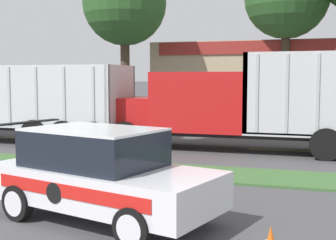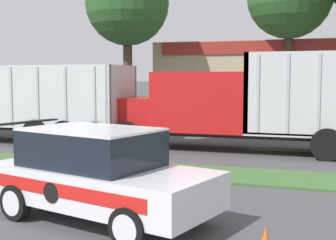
{
  "view_description": "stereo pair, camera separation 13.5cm",
  "coord_description": "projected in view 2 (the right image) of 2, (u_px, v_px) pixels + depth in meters",
  "views": [
    {
      "loc": [
        2.78,
        -2.31,
        2.63
      ],
      "look_at": [
        -1.23,
        10.19,
        1.44
      ],
      "focal_mm": 50.0,
      "sensor_mm": 36.0,
      "label": 1
    },
    {
      "loc": [
        2.91,
        -2.27,
        2.63
      ],
      "look_at": [
        -1.23,
        10.19,
        1.44
      ],
      "focal_mm": 50.0,
      "sensor_mm": 36.0,
      "label": 2
    }
  ],
  "objects": [
    {
      "name": "centre_line_4",
      "position": [
        283.0,
        150.0,
        16.94
      ],
      "size": [
        2.4,
        0.14,
        0.01
      ],
      "primitive_type": "cube",
      "color": "yellow",
      "rests_on": "ground_plane"
    },
    {
      "name": "centre_line_2",
      "position": [
        29.0,
        138.0,
        20.33
      ],
      "size": [
        2.4,
        0.14,
        0.01
      ],
      "primitive_type": "cube",
      "color": "yellow",
      "rests_on": "ground_plane"
    },
    {
      "name": "grass_verge",
      "position": [
        208.0,
        174.0,
        12.69
      ],
      "size": [
        120.0,
        2.04,
        0.06
      ],
      "primitive_type": "cube",
      "color": "#3D6633",
      "rests_on": "ground_plane"
    },
    {
      "name": "dump_truck_trail",
      "position": [
        234.0,
        108.0,
        16.86
      ],
      "size": [
        11.0,
        2.76,
        3.47
      ],
      "color": "black",
      "rests_on": "ground_plane"
    },
    {
      "name": "rally_car",
      "position": [
        99.0,
        173.0,
        8.65
      ],
      "size": [
        4.65,
        2.97,
        1.73
      ],
      "color": "white",
      "rests_on": "ground_plane"
    },
    {
      "name": "centre_line_3",
      "position": [
        144.0,
        144.0,
        18.63
      ],
      "size": [
        2.4,
        0.14,
        0.01
      ],
      "primitive_type": "cube",
      "color": "yellow",
      "rests_on": "ground_plane"
    }
  ]
}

